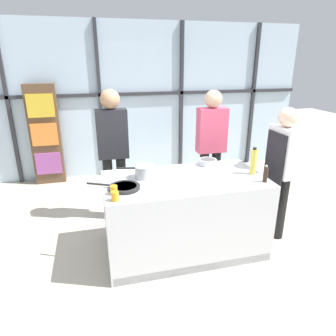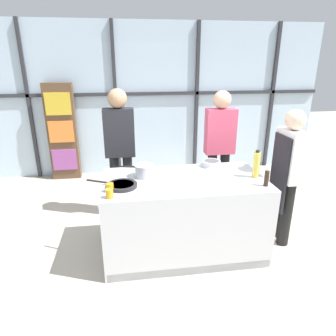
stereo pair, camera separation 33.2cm
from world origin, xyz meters
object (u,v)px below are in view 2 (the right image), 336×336
Objects in this scene: spectator_center_left at (220,144)px; chef at (287,170)px; saucepan at (144,170)px; juice_glass_far at (110,188)px; juice_glass_near at (109,194)px; pepper_grinder at (267,178)px; spectator_far_left at (120,145)px; oil_bottle at (256,165)px; white_plate at (215,171)px; frying_pan at (121,185)px; mixing_bowl at (211,163)px.

chef is at bearing 119.50° from spectator_center_left.
juice_glass_far is at bearing -135.44° from saucepan.
juice_glass_near is at bearing -126.11° from saucepan.
pepper_grinder is 1.60m from juice_glass_near.
saucepan reaches higher than juice_glass_near.
chef is 1.66m from saucepan.
spectator_far_left reaches higher than oil_bottle.
spectator_center_left is 9.10× the size of pepper_grinder.
juice_glass_near is at bearing 86.07° from spectator_far_left.
spectator_center_left is 1.28m from pepper_grinder.
juice_glass_far is at bearing -173.87° from oil_bottle.
juice_glass_far is at bearing 97.54° from chef.
chef is 0.84m from white_plate.
juice_glass_far is (-0.11, -0.11, 0.03)m from frying_pan.
spectator_far_left is 1.21m from juice_glass_far.
white_plate is 1.26m from juice_glass_far.
saucepan is at bearing 107.73° from spectator_far_left.
juice_glass_far is (-1.19, -0.40, 0.04)m from white_plate.
spectator_center_left is 7.63× the size of white_plate.
chef reaches higher than pepper_grinder.
juice_glass_near is at bearing -155.82° from white_plate.
juice_glass_near is (-2.02, -0.41, 0.02)m from chef.
frying_pan is 0.16m from juice_glass_far.
spectator_center_left is 0.87m from white_plate.
saucepan is 1.80× the size of mixing_bowl.
juice_glass_near is at bearing -148.95° from mixing_bowl.
frying_pan is (-1.91, -0.16, -0.00)m from chef.
spectator_far_left is at bearing 85.61° from juice_glass_far.
spectator_far_left reaches higher than frying_pan.
chef is 1.08m from spectator_center_left.
oil_bottle reaches higher than saucepan.
chef is 2.04m from juice_glass_far.
spectator_far_left reaches higher than spectator_center_left.
oil_bottle is at bearing 92.32° from pepper_grinder.
pepper_grinder is (-0.43, -0.34, 0.07)m from chef.
chef is 18.18× the size of juice_glass_far.
frying_pan is at bearing -177.70° from oil_bottle.
saucepan is at bearing 86.91° from chef.
frying_pan is 1.70× the size of oil_bottle.
chef is 8.48× the size of pepper_grinder.
spectator_center_left is at bearing 36.82° from saucepan.
spectator_far_left reaches higher than white_plate.
saucepan is (0.26, 0.25, 0.06)m from frying_pan.
spectator_center_left reaches higher than juice_glass_near.
spectator_center_left is at bearing 29.50° from chef.
oil_bottle is at bearing 11.07° from juice_glass_near.
pepper_grinder is (1.50, -1.28, -0.06)m from spectator_far_left.
juice_glass_near reaches higher than white_plate.
spectator_center_left is 19.51× the size of juice_glass_far.
chef is 5.22× the size of oil_bottle.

